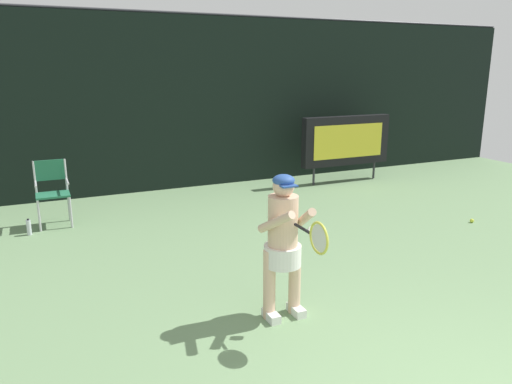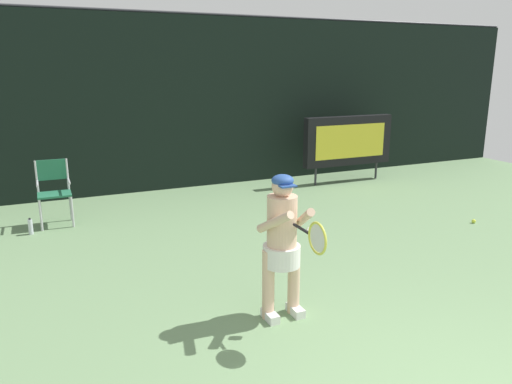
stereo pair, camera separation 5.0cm
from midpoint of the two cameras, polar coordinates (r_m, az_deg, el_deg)
The scene contains 7 objects.
backdrop_screen at distance 10.61m, azimuth -9.25°, elevation 10.10°, with size 18.00×0.12×3.66m.
scoreboard at distance 11.30m, azimuth 10.32°, elevation 5.89°, with size 2.20×0.21×1.50m.
umpire_chair at distance 8.75m, azimuth -22.80°, elevation 0.34°, with size 0.52×0.44×1.08m.
water_bottle at distance 8.51m, azimuth -25.08°, elevation -3.75°, with size 0.07×0.07×0.27m.
tennis_player at distance 5.05m, azimuth 2.91°, elevation -5.60°, with size 0.53×0.61×1.54m.
tennis_racket at distance 4.54m, azimuth 6.86°, elevation -5.28°, with size 0.03×0.60×0.31m.
tennis_ball_loose at distance 9.10m, azimuth 23.69°, elevation -3.07°, with size 0.07×0.07×0.07m.
Camera 1 is at (-2.84, -1.69, 2.58)m, focal length 34.36 mm.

